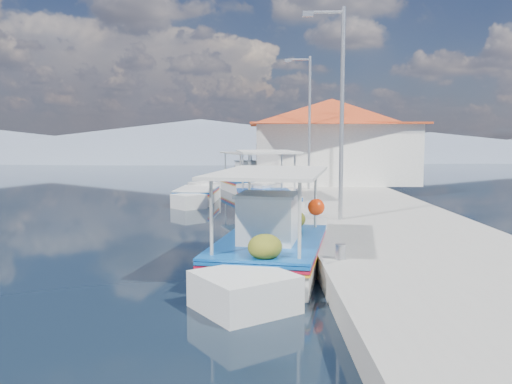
{
  "coord_description": "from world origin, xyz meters",
  "views": [
    {
      "loc": [
        2.13,
        -13.09,
        2.88
      ],
      "look_at": [
        2.15,
        2.01,
        1.3
      ],
      "focal_mm": 36.91,
      "sensor_mm": 36.0,
      "label": 1
    }
  ],
  "objects": [
    {
      "name": "ground",
      "position": [
        0.0,
        0.0,
        0.0
      ],
      "size": [
        160.0,
        160.0,
        0.0
      ],
      "primitive_type": "plane",
      "color": "black",
      "rests_on": "ground"
    },
    {
      "name": "quay",
      "position": [
        5.9,
        6.0,
        0.25
      ],
      "size": [
        5.0,
        44.0,
        0.5
      ],
      "primitive_type": "cube",
      "color": "#9A9990",
      "rests_on": "ground"
    },
    {
      "name": "lamp_post_far",
      "position": [
        4.51,
        11.0,
        3.85
      ],
      "size": [
        1.21,
        0.14,
        6.0
      ],
      "color": "#A5A8AD",
      "rests_on": "quay"
    },
    {
      "name": "bollards",
      "position": [
        3.8,
        5.25,
        0.65
      ],
      "size": [
        0.2,
        17.2,
        0.3
      ],
      "color": "#A5A8AD",
      "rests_on": "quay"
    },
    {
      "name": "lamp_post_near",
      "position": [
        4.51,
        2.0,
        3.85
      ],
      "size": [
        1.21,
        0.14,
        6.0
      ],
      "color": "#A5A8AD",
      "rests_on": "quay"
    },
    {
      "name": "caique_blue_hull",
      "position": [
        -0.44,
        10.0,
        0.26
      ],
      "size": [
        1.81,
        5.39,
        0.96
      ],
      "rotation": [
        0.0,
        0.0,
        0.07
      ],
      "color": "white",
      "rests_on": "ground"
    },
    {
      "name": "harbor_building",
      "position": [
        6.2,
        15.0,
        2.78
      ],
      "size": [
        10.49,
        10.49,
        4.4
      ],
      "color": "white",
      "rests_on": "quay"
    },
    {
      "name": "caique_green_canopy",
      "position": [
        2.59,
        7.02,
        0.39
      ],
      "size": [
        2.5,
        6.96,
        2.62
      ],
      "rotation": [
        0.0,
        0.0,
        -0.1
      ],
      "color": "white",
      "rests_on": "ground"
    },
    {
      "name": "main_caique",
      "position": [
        2.44,
        -1.92,
        0.46
      ],
      "size": [
        3.04,
        7.17,
        2.41
      ],
      "rotation": [
        0.0,
        0.0,
        0.2
      ],
      "color": "white",
      "rests_on": "ground"
    },
    {
      "name": "mountain_ridge",
      "position": [
        6.54,
        56.0,
        2.04
      ],
      "size": [
        171.4,
        96.0,
        5.5
      ],
      "color": "slate",
      "rests_on": "ground"
    },
    {
      "name": "caique_far",
      "position": [
        1.67,
        14.57,
        0.43
      ],
      "size": [
        3.2,
        6.27,
        2.3
      ],
      "rotation": [
        0.0,
        0.0,
        -0.31
      ],
      "color": "white",
      "rests_on": "ground"
    }
  ]
}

